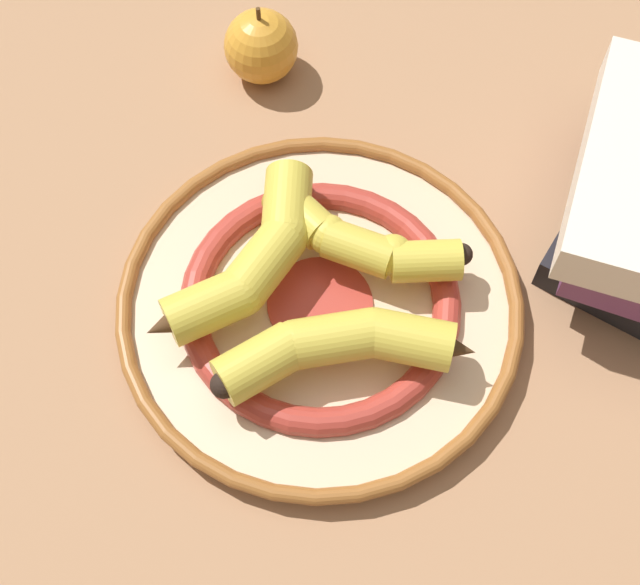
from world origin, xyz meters
The scene contains 6 objects.
ground_plane centered at (0.00, 0.00, 0.00)m, with size 2.80×2.80×0.00m, color #A87A56.
decorative_bowl centered at (0.04, 0.03, 0.01)m, with size 0.32×0.32×0.03m.
banana_a centered at (-0.01, 0.05, 0.05)m, with size 0.07×0.18×0.03m.
banana_b centered at (0.09, 0.06, 0.05)m, with size 0.10×0.19×0.04m.
banana_c centered at (0.03, -0.03, 0.05)m, with size 0.18×0.11×0.04m.
apple centered at (-0.20, -0.08, 0.03)m, with size 0.07×0.07×0.08m.
Camera 1 is at (0.35, 0.10, 0.64)m, focal length 50.00 mm.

